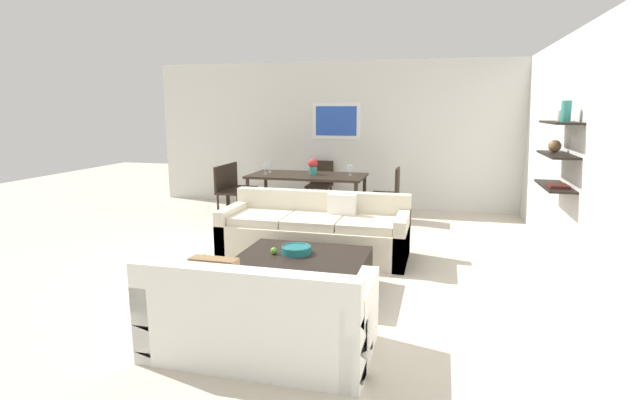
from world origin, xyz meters
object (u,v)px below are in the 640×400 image
(dining_table, at_px, (307,178))
(wine_glass_left_near, at_px, (265,167))
(decorative_bowl, at_px, (296,249))
(apple_on_coffee_table, at_px, (274,251))
(loveseat_white, at_px, (260,316))
(dining_chair_head, at_px, (320,181))
(centerpiece_vase, at_px, (313,166))
(coffee_table, at_px, (303,273))
(dining_chair_left_near, at_px, (227,188))
(wine_glass_left_far, at_px, (270,165))
(dining_chair_left_far, at_px, (237,184))
(wine_glass_right_far, at_px, (350,168))
(sofa_beige, at_px, (315,233))
(dining_chair_right_far, at_px, (390,190))

(dining_table, distance_m, wine_glass_left_near, 0.74)
(decorative_bowl, distance_m, dining_table, 3.28)
(wine_glass_left_near, bearing_deg, apple_on_coffee_table, -67.96)
(loveseat_white, distance_m, dining_chair_head, 5.49)
(decorative_bowl, bearing_deg, centerpiece_vase, 102.12)
(loveseat_white, height_order, dining_table, loveseat_white)
(coffee_table, distance_m, apple_on_coffee_table, 0.37)
(dining_chair_left_near, bearing_deg, wine_glass_left_far, 26.83)
(apple_on_coffee_table, distance_m, dining_chair_left_near, 3.60)
(wine_glass_left_near, height_order, centerpiece_vase, centerpiece_vase)
(apple_on_coffee_table, xyz_separation_m, dining_chair_left_far, (-1.94, 3.47, 0.09))
(coffee_table, relative_size, dining_chair_left_far, 1.47)
(dining_chair_left_far, relative_size, centerpiece_vase, 3.28)
(coffee_table, relative_size, wine_glass_left_near, 7.47)
(dining_chair_left_far, relative_size, wine_glass_left_near, 5.07)
(loveseat_white, height_order, wine_glass_right_far, wine_glass_right_far)
(wine_glass_left_near, bearing_deg, decorative_bowl, -64.05)
(decorative_bowl, relative_size, dining_chair_head, 0.35)
(coffee_table, bearing_deg, decorative_bowl, 147.16)
(sofa_beige, xyz_separation_m, wine_glass_right_far, (0.04, 2.13, 0.58))
(coffee_table, height_order, dining_table, dining_table)
(coffee_table, bearing_deg, dining_chair_left_far, 122.95)
(dining_chair_left_far, bearing_deg, wine_glass_right_far, -2.69)
(dining_chair_left_near, xyz_separation_m, wine_glass_left_far, (0.67, 0.34, 0.37))
(sofa_beige, distance_m, dining_chair_left_near, 2.73)
(dining_chair_left_near, relative_size, wine_glass_left_near, 5.07)
(dining_chair_right_far, height_order, centerpiece_vase, centerpiece_vase)
(dining_chair_head, bearing_deg, dining_table, -90.00)
(loveseat_white, distance_m, coffee_table, 1.30)
(dining_chair_head, bearing_deg, wine_glass_right_far, -47.40)
(dining_chair_left_near, relative_size, wine_glass_right_far, 5.08)
(apple_on_coffee_table, height_order, centerpiece_vase, centerpiece_vase)
(wine_glass_left_near, xyz_separation_m, wine_glass_left_far, (0.00, 0.24, -0.00))
(apple_on_coffee_table, bearing_deg, loveseat_white, -75.03)
(dining_chair_left_far, height_order, wine_glass_left_near, wine_glass_left_near)
(sofa_beige, relative_size, dining_chair_left_far, 2.65)
(dining_chair_left_near, xyz_separation_m, dining_chair_left_far, (0.00, 0.43, 0.00))
(dining_chair_left_far, bearing_deg, dining_chair_head, 26.07)
(loveseat_white, distance_m, apple_on_coffee_table, 1.32)
(dining_chair_right_far, bearing_deg, dining_chair_left_far, 180.00)
(sofa_beige, bearing_deg, dining_chair_right_far, 72.51)
(coffee_table, distance_m, wine_glass_left_near, 3.55)
(sofa_beige, height_order, decorative_bowl, sofa_beige)
(wine_glass_right_far, height_order, centerpiece_vase, centerpiece_vase)
(decorative_bowl, height_order, dining_chair_right_far, dining_chair_right_far)
(dining_chair_right_far, xyz_separation_m, dining_chair_left_far, (-2.75, 0.00, 0.00))
(wine_glass_right_far, bearing_deg, dining_chair_right_far, 8.35)
(dining_chair_head, bearing_deg, dining_chair_left_far, -153.93)
(wine_glass_left_near, bearing_deg, dining_table, 9.58)
(coffee_table, bearing_deg, wine_glass_right_far, 92.56)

